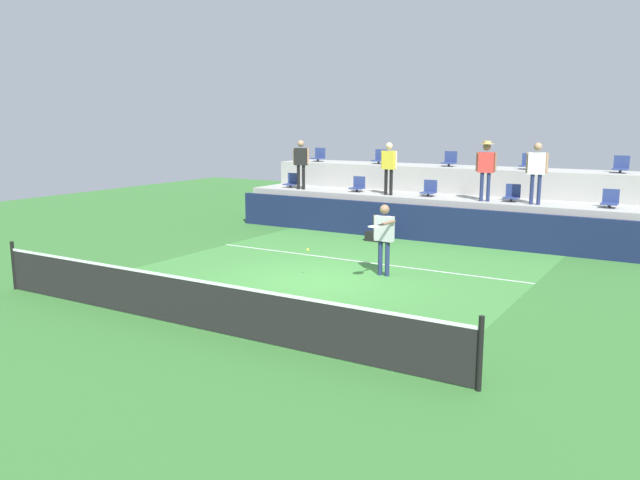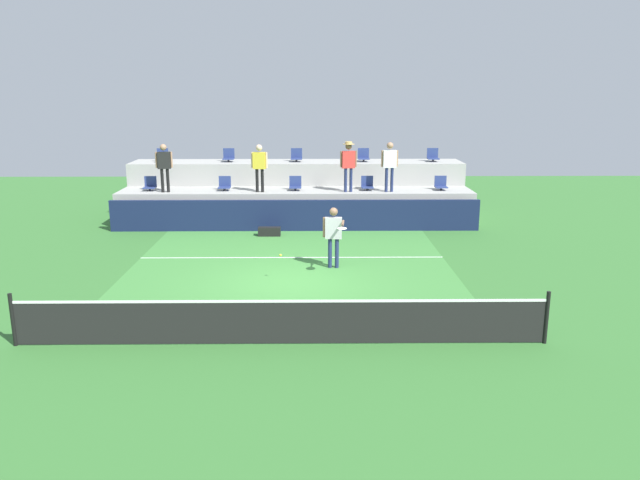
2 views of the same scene
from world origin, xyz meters
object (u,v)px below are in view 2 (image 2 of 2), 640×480
stadium_chair_lower_right (367,184)px  stadium_chair_lower_far_right (441,184)px  stadium_chair_upper_far_left (162,156)px  tennis_player (334,231)px  spectator_leaning_on_rail (259,163)px  spectator_in_white (164,163)px  stadium_chair_upper_far_right (433,156)px  stadium_chair_lower_far_left (150,185)px  stadium_chair_lower_left (225,185)px  equipment_bag (269,232)px  tennis_ball (280,255)px  stadium_chair_upper_right (364,156)px  spectator_in_grey (390,162)px  spectator_with_hat (348,161)px  stadium_chair_lower_center (295,184)px  stadium_chair_upper_left (229,156)px  stadium_chair_upper_center (296,156)px

stadium_chair_lower_right → stadium_chair_lower_far_right: (2.72, 0.00, 0.00)m
stadium_chair_upper_far_left → tennis_player: bearing=-50.0°
stadium_chair_lower_right → spectator_leaning_on_rail: size_ratio=0.30×
spectator_in_white → spectator_leaning_on_rail: spectator_in_white is taller
stadium_chair_lower_right → stadium_chair_upper_far_right: size_ratio=1.00×
stadium_chair_lower_far_left → tennis_player: stadium_chair_lower_far_left is taller
spectator_in_white → spectator_leaning_on_rail: 3.41m
stadium_chair_lower_left → equipment_bag: (1.76, -2.01, -1.31)m
stadium_chair_upper_far_right → tennis_ball: size_ratio=7.65×
stadium_chair_upper_right → equipment_bag: (-3.49, -3.81, -2.16)m
stadium_chair_lower_far_right → tennis_ball: (-5.58, -7.05, -0.78)m
stadium_chair_upper_far_left → stadium_chair_lower_far_right: bearing=-9.6°
stadium_chair_lower_far_left → stadium_chair_lower_right: bearing=0.0°
stadium_chair_lower_far_right → equipment_bag: stadium_chair_lower_far_right is taller
stadium_chair_lower_far_left → spectator_leaning_on_rail: (4.07, -0.38, 0.82)m
stadium_chair_lower_far_left → spectator_in_grey: spectator_in_grey is taller
tennis_player → spectator_with_hat: spectator_with_hat is taller
stadium_chair_lower_left → stadium_chair_lower_center: (2.60, 0.00, 0.00)m
stadium_chair_lower_left → equipment_bag: 2.98m
tennis_player → stadium_chair_lower_right: bearing=76.4°
stadium_chair_upper_far_left → spectator_in_white: (0.58, -2.18, -0.02)m
spectator_leaning_on_rail → equipment_bag: size_ratio=2.25×
stadium_chair_lower_far_left → stadium_chair_lower_left: (2.74, 0.00, 0.00)m
stadium_chair_lower_left → spectator_leaning_on_rail: 1.61m
stadium_chair_lower_far_left → spectator_with_hat: bearing=-3.0°
stadium_chair_lower_center → stadium_chair_upper_far_left: 5.63m
stadium_chair_lower_right → stadium_chair_upper_right: (-0.01, 1.80, 0.85)m
stadium_chair_upper_far_right → spectator_in_white: bearing=-167.8°
stadium_chair_lower_left → tennis_ball: stadium_chair_lower_left is taller
stadium_chair_lower_right → stadium_chair_upper_left: bearing=161.3°
stadium_chair_upper_center → spectator_leaning_on_rail: 2.53m
stadium_chair_lower_far_right → stadium_chair_upper_right: 3.38m
stadium_chair_lower_far_left → tennis_ball: stadium_chair_lower_far_left is taller
stadium_chair_lower_left → stadium_chair_upper_far_right: (7.99, 1.80, 0.85)m
stadium_chair_upper_right → stadium_chair_lower_far_right: bearing=-33.4°
stadium_chair_upper_far_left → stadium_chair_upper_left: bearing=0.0°
stadium_chair_upper_center → tennis_ball: 9.00m
spectator_in_white → tennis_ball: spectator_in_white is taller
spectator_in_grey → equipment_bag: (-4.25, -1.63, -2.19)m
stadium_chair_lower_left → tennis_ball: bearing=-71.2°
stadium_chair_lower_left → tennis_ball: (2.41, -7.05, -0.78)m
stadium_chair_lower_far_right → stadium_chair_upper_left: (-8.04, 1.80, 0.85)m
stadium_chair_upper_far_right → spectator_in_grey: 2.95m
stadium_chair_lower_right → stadium_chair_upper_far_right: (2.73, 1.80, 0.85)m
stadium_chair_upper_far_right → equipment_bag: 7.62m
equipment_bag → stadium_chair_lower_left: bearing=131.2°
equipment_bag → spectator_with_hat: bearing=30.4°
stadium_chair_lower_far_left → stadium_chair_upper_right: stadium_chair_upper_right is taller
tennis_ball → stadium_chair_lower_center: bearing=88.4°
stadium_chair_upper_far_left → spectator_in_white: 2.26m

